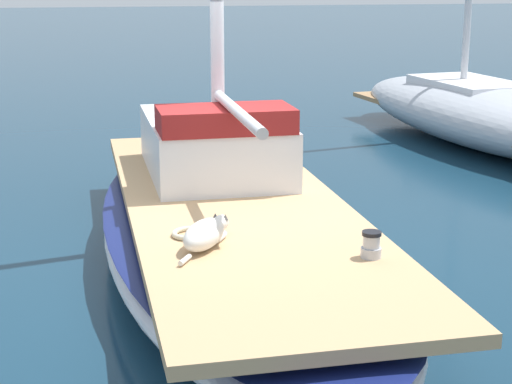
% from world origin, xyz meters
% --- Properties ---
extents(ground_plane, '(120.00, 120.00, 0.00)m').
position_xyz_m(ground_plane, '(0.00, 0.00, 0.00)').
color(ground_plane, '#143347').
extents(sailboat_main, '(2.59, 7.26, 0.66)m').
position_xyz_m(sailboat_main, '(0.00, 0.00, 0.34)').
color(sailboat_main, white).
rests_on(sailboat_main, ground).
extents(cabin_house, '(1.42, 2.23, 0.84)m').
position_xyz_m(cabin_house, '(-0.01, 1.12, 1.01)').
color(cabin_house, silver).
rests_on(cabin_house, sailboat_main).
extents(dog_white, '(0.55, 0.87, 0.22)m').
position_xyz_m(dog_white, '(-0.47, -1.29, 0.77)').
color(dog_white, silver).
rests_on(dog_white, sailboat_main).
extents(deck_winch, '(0.16, 0.16, 0.21)m').
position_xyz_m(deck_winch, '(0.74, -1.81, 0.76)').
color(deck_winch, '#B7B7BC').
rests_on(deck_winch, sailboat_main).
extents(coiled_rope, '(0.32, 0.32, 0.04)m').
position_xyz_m(coiled_rope, '(-0.55, -1.00, 0.68)').
color(coiled_rope, beige).
rests_on(coiled_rope, sailboat_main).
extents(moored_boat_starboard_side, '(3.11, 7.21, 8.19)m').
position_xyz_m(moored_boat_starboard_side, '(5.09, 4.90, 0.55)').
color(moored_boat_starboard_side, '#B2B7C1').
rests_on(moored_boat_starboard_side, ground).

